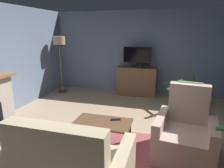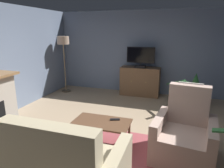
{
  "view_description": "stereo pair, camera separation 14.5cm",
  "coord_description": "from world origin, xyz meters",
  "views": [
    {
      "loc": [
        0.97,
        -3.12,
        1.98
      ],
      "look_at": [
        -0.03,
        0.38,
        1.01
      ],
      "focal_mm": 32.39,
      "sensor_mm": 36.0,
      "label": 1
    },
    {
      "loc": [
        1.11,
        -3.08,
        1.98
      ],
      "look_at": [
        -0.03,
        0.38,
        1.01
      ],
      "focal_mm": 32.39,
      "sensor_mm": 36.0,
      "label": 2
    }
  ],
  "objects": [
    {
      "name": "ground_plane",
      "position": [
        0.0,
        0.0,
        -0.02
      ],
      "size": [
        6.07,
        7.18,
        0.04
      ],
      "primitive_type": "cube",
      "color": "tan"
    },
    {
      "name": "wall_back",
      "position": [
        0.0,
        3.34,
        1.29
      ],
      "size": [
        6.07,
        0.1,
        2.58
      ],
      "primitive_type": "cube",
      "color": "slate",
      "rests_on": "ground_plane"
    },
    {
      "name": "rug_central",
      "position": [
        0.18,
        -0.38,
        0.01
      ],
      "size": [
        2.25,
        1.78,
        0.01
      ],
      "primitive_type": "cube",
      "color": "#9E474C",
      "rests_on": "ground_plane"
    },
    {
      "name": "tv_cabinet",
      "position": [
        0.04,
        2.99,
        0.42
      ],
      "size": [
        1.19,
        0.51,
        0.89
      ],
      "color": "#4A3523",
      "rests_on": "ground_plane"
    },
    {
      "name": "television",
      "position": [
        0.04,
        2.94,
        1.22
      ],
      "size": [
        0.84,
        0.2,
        0.62
      ],
      "color": "black",
      "rests_on": "tv_cabinet"
    },
    {
      "name": "coffee_table",
      "position": [
        -0.07,
        -0.07,
        0.39
      ],
      "size": [
        0.99,
        0.56,
        0.44
      ],
      "color": "brown",
      "rests_on": "ground_plane"
    },
    {
      "name": "tv_remote",
      "position": [
        0.13,
        0.06,
        0.46
      ],
      "size": [
        0.18,
        0.11,
        0.02
      ],
      "primitive_type": "cube",
      "rotation": [
        0.0,
        0.0,
        3.5
      ],
      "color": "black",
      "rests_on": "coffee_table"
    },
    {
      "name": "sofa_floral",
      "position": [
        -0.1,
        -1.24,
        0.35
      ],
      "size": [
        1.44,
        0.9,
        1.06
      ],
      "color": "tan",
      "rests_on": "ground_plane"
    },
    {
      "name": "armchair_by_fireplace",
      "position": [
        1.29,
        0.01,
        0.35
      ],
      "size": [
        1.0,
        1.0,
        1.15
      ],
      "color": "#BC9E8E",
      "rests_on": "ground_plane"
    },
    {
      "name": "potted_plant_leafy_by_curtain",
      "position": [
        1.32,
        1.93,
        0.2
      ],
      "size": [
        0.98,
        0.79,
        0.83
      ],
      "color": "slate",
      "rests_on": "ground_plane"
    },
    {
      "name": "potted_plant_small_fern_corner",
      "position": [
        1.6,
        2.55,
        0.51
      ],
      "size": [
        0.37,
        0.37,
        0.89
      ],
      "color": "slate",
      "rests_on": "ground_plane"
    },
    {
      "name": "cat",
      "position": [
        -1.28,
        -0.91,
        0.09
      ],
      "size": [
        0.4,
        0.64,
        0.19
      ],
      "color": "gray",
      "rests_on": "ground_plane"
    },
    {
      "name": "floor_lamp",
      "position": [
        -2.37,
        2.59,
        1.51
      ],
      "size": [
        0.37,
        0.37,
        1.8
      ],
      "color": "#4C4233",
      "rests_on": "ground_plane"
    }
  ]
}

